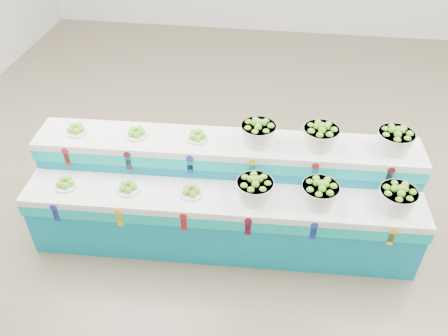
{
  "coord_description": "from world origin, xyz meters",
  "views": [
    {
      "loc": [
        -0.29,
        -3.84,
        3.58
      ],
      "look_at": [
        -0.76,
        -0.53,
        0.87
      ],
      "focal_mm": 36.32,
      "sensor_mm": 36.0,
      "label": 1
    }
  ],
  "objects_px": {
    "plate_upper_mid": "(136,132)",
    "basket_lower_left": "(255,189)",
    "display_stand": "(224,196)",
    "basket_upper_right": "(395,140)"
  },
  "relations": [
    {
      "from": "plate_upper_mid",
      "to": "basket_lower_left",
      "type": "bearing_deg",
      "value": -18.96
    },
    {
      "from": "display_stand",
      "to": "basket_lower_left",
      "type": "relative_size",
      "value": 11.23
    },
    {
      "from": "plate_upper_mid",
      "to": "display_stand",
      "type": "bearing_deg",
      "value": -12.29
    },
    {
      "from": "basket_lower_left",
      "to": "basket_upper_right",
      "type": "height_order",
      "value": "basket_upper_right"
    },
    {
      "from": "basket_upper_right",
      "to": "basket_lower_left",
      "type": "bearing_deg",
      "value": -157.15
    },
    {
      "from": "display_stand",
      "to": "basket_upper_right",
      "type": "height_order",
      "value": "basket_upper_right"
    },
    {
      "from": "display_stand",
      "to": "plate_upper_mid",
      "type": "height_order",
      "value": "plate_upper_mid"
    },
    {
      "from": "plate_upper_mid",
      "to": "basket_upper_right",
      "type": "relative_size",
      "value": 0.65
    },
    {
      "from": "basket_lower_left",
      "to": "basket_upper_right",
      "type": "relative_size",
      "value": 1.0
    },
    {
      "from": "display_stand",
      "to": "plate_upper_mid",
      "type": "distance_m",
      "value": 1.07
    }
  ]
}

